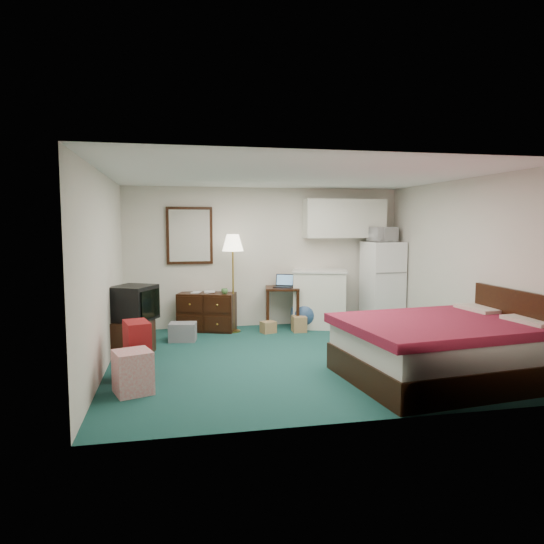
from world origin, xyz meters
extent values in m
cube|color=#1A3B38|center=(0.00, 0.00, 0.00)|extent=(5.00, 4.50, 0.01)
cube|color=silver|center=(0.00, 0.00, 2.50)|extent=(5.00, 4.50, 0.01)
cube|color=silver|center=(0.00, 2.25, 1.25)|extent=(5.00, 0.01, 2.50)
cube|color=silver|center=(0.00, -2.25, 1.25)|extent=(5.00, 0.01, 2.50)
cube|color=silver|center=(-2.50, 0.00, 1.25)|extent=(0.01, 4.50, 2.50)
cube|color=silver|center=(2.50, 0.00, 1.25)|extent=(0.01, 4.50, 2.50)
sphere|color=#2D4C78|center=(0.65, 1.84, 0.26)|extent=(0.60, 0.60, 0.52)
imported|color=white|center=(2.11, 1.88, 1.69)|extent=(0.55, 0.42, 0.33)
imported|color=#98754B|center=(-1.33, 2.05, 0.77)|extent=(0.15, 0.06, 0.21)
imported|color=#98754B|center=(-1.12, 2.03, 0.78)|extent=(0.18, 0.03, 0.25)
imported|color=#4D8945|center=(-0.79, 1.82, 0.72)|extent=(0.12, 0.09, 0.12)
camera|label=1|loc=(-1.63, -6.39, 1.85)|focal=32.00mm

